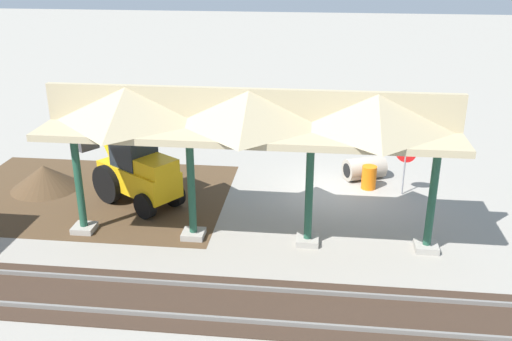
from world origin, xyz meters
The scene contains 9 objects.
ground_plane centered at (0.00, 0.00, 0.00)m, with size 120.00×120.00×0.00m, color gray.
dirt_work_zone centered at (9.06, 1.37, 0.00)m, with size 10.04×7.00×0.01m, color #4C3823.
platform_canopy centered at (2.78, 4.14, 4.16)m, with size 12.09×3.20×4.90m.
rail_tracks centered at (0.00, 7.67, 0.03)m, with size 60.00×2.58×0.15m.
stop_sign centered at (-2.45, -0.04, 1.45)m, with size 0.73×0.28×2.03m.
backhoe centered at (7.16, 1.73, 1.27)m, with size 4.84×3.86×2.82m.
dirt_mound centered at (11.07, 0.93, 0.00)m, with size 5.17×5.17×1.85m, color #4C3823.
concrete_pipe centered at (-1.12, -1.42, 0.44)m, with size 1.80×1.48×0.89m.
traffic_barrel centered at (-1.23, -0.46, 0.45)m, with size 0.56×0.56×0.90m, color orange.
Camera 1 is at (0.78, 19.95, 8.75)m, focal length 40.00 mm.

